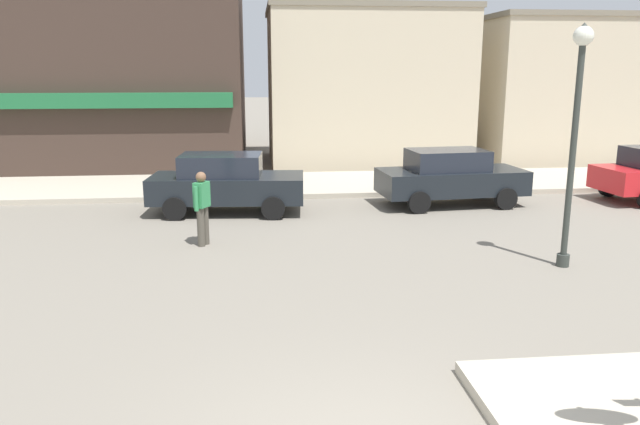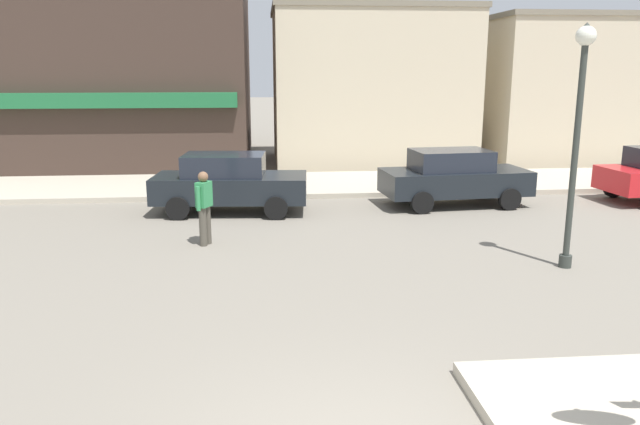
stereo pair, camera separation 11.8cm
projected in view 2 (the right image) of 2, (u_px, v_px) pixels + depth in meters
name	position (u px, v px, depth m)	size (l,w,h in m)	color
kerb_far	(291.00, 185.00, 20.19)	(80.00, 4.00, 0.15)	#B7AD99
lamp_post	(579.00, 112.00, 11.37)	(0.36, 0.36, 4.54)	#333833
parked_car_nearest	(229.00, 182.00, 16.45)	(4.12, 2.12, 1.56)	black
parked_car_second	(454.00, 177.00, 17.30)	(4.14, 2.15, 1.56)	black
pedestrian_crossing_near	(204.00, 206.00, 13.37)	(0.36, 0.53, 1.61)	#4C473D
building_corner_shop	(116.00, 55.00, 25.33)	(10.94, 10.31, 8.55)	#3D2D26
building_storefront_left_near	(369.00, 86.00, 25.23)	(7.78, 5.80, 6.08)	beige
building_storefront_left_mid	(561.00, 88.00, 26.84)	(7.62, 7.63, 5.82)	beige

